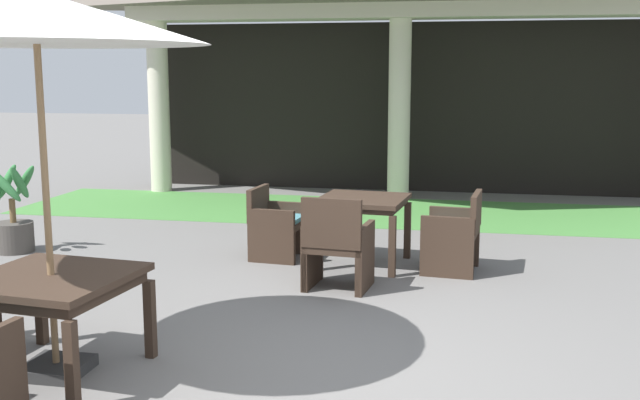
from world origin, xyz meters
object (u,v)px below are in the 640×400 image
(patio_table_near_foreground, at_px, (52,288))
(patio_table_mid_left, at_px, (362,206))
(patio_chair_mid_left_east, at_px, (454,233))
(patio_umbrella_near_foreground, at_px, (35,20))
(terracotta_urn, at_px, (452,226))
(potted_palm_left_edge, at_px, (13,223))
(patio_chair_mid_left_south, at_px, (337,247))
(patio_chair_mid_left_west, at_px, (276,225))

(patio_table_near_foreground, distance_m, patio_table_mid_left, 3.86)
(patio_chair_mid_left_east, bearing_deg, patio_table_near_foreground, 147.34)
(patio_umbrella_near_foreground, xyz_separation_m, patio_chair_mid_left_east, (2.69, 3.37, -2.02))
(patio_chair_mid_left_east, distance_m, terracotta_urn, 1.58)
(potted_palm_left_edge, bearing_deg, patio_table_mid_left, 2.91)
(patio_umbrella_near_foreground, relative_size, patio_chair_mid_left_south, 2.89)
(patio_chair_mid_left_east, bearing_deg, patio_chair_mid_left_west, 90.00)
(patio_umbrella_near_foreground, bearing_deg, patio_table_mid_left, 64.06)
(patio_chair_mid_left_south, relative_size, terracotta_urn, 2.26)
(patio_table_mid_left, bearing_deg, potted_palm_left_edge, -177.09)
(potted_palm_left_edge, bearing_deg, patio_umbrella_near_foreground, -53.62)
(terracotta_urn, bearing_deg, patio_chair_mid_left_south, -112.92)
(terracotta_urn, bearing_deg, potted_palm_left_edge, -161.65)
(patio_chair_mid_left_west, bearing_deg, terracotta_urn, 130.97)
(patio_table_near_foreground, height_order, patio_table_mid_left, patio_table_mid_left)
(patio_umbrella_near_foreground, distance_m, terracotta_urn, 6.03)
(patio_chair_mid_left_south, bearing_deg, patio_chair_mid_left_west, 134.79)
(patio_table_near_foreground, relative_size, patio_umbrella_near_foreground, 0.42)
(patio_table_near_foreground, distance_m, terracotta_urn, 5.60)
(patio_chair_mid_left_west, distance_m, terracotta_urn, 2.37)
(patio_table_near_foreground, height_order, patio_umbrella_near_foreground, patio_umbrella_near_foreground)
(patio_umbrella_near_foreground, bearing_deg, patio_table_near_foreground, 159.44)
(patio_table_near_foreground, distance_m, potted_palm_left_edge, 4.06)
(patio_table_mid_left, bearing_deg, patio_chair_mid_left_east, -5.93)
(patio_chair_mid_left_west, bearing_deg, patio_chair_mid_left_south, 44.79)
(patio_table_near_foreground, relative_size, patio_chair_mid_left_west, 1.41)
(patio_table_near_foreground, xyz_separation_m, patio_chair_mid_left_south, (1.58, 2.47, -0.21))
(patio_table_mid_left, distance_m, terracotta_urn, 1.80)
(patio_chair_mid_left_south, bearing_deg, terracotta_urn, 73.02)
(patio_table_mid_left, relative_size, patio_chair_mid_left_west, 1.25)
(patio_table_near_foreground, xyz_separation_m, potted_palm_left_edge, (-2.40, 3.26, -0.28))
(patio_table_mid_left, xyz_separation_m, patio_chair_mid_left_south, (-0.10, -1.00, -0.23))
(patio_umbrella_near_foreground, distance_m, patio_table_mid_left, 4.25)
(patio_table_near_foreground, distance_m, patio_umbrella_near_foreground, 1.81)
(patio_umbrella_near_foreground, height_order, patio_chair_mid_left_west, patio_umbrella_near_foreground)
(patio_table_near_foreground, bearing_deg, patio_umbrella_near_foreground, -20.56)
(patio_umbrella_near_foreground, distance_m, potted_palm_left_edge, 4.56)
(terracotta_urn, bearing_deg, patio_umbrella_near_foreground, -118.04)
(patio_chair_mid_left_east, bearing_deg, patio_table_mid_left, 90.00)
(patio_chair_mid_left_west, bearing_deg, patio_chair_mid_left_east, 90.00)
(patio_table_near_foreground, xyz_separation_m, patio_umbrella_near_foreground, (0.00, -0.00, 1.81))
(patio_table_mid_left, bearing_deg, terracotta_urn, 57.30)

